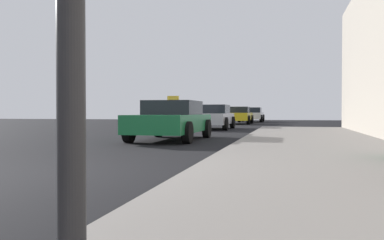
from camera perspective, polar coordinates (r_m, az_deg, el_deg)
The scene contains 6 objects.
ground_plane at distance 6.48m, azimuth -18.07°, elevation -7.05°, with size 80.00×80.00×0.00m, color black.
sidewalk at distance 5.59m, azimuth 20.04°, elevation -7.60°, with size 4.00×32.00×0.15m, color gray.
car_green at distance 13.48m, azimuth -2.80°, elevation 0.02°, with size 1.99×4.48×1.43m.
car_silver at distance 21.70m, azimuth 2.75°, elevation 0.45°, with size 2.04×4.08×1.27m.
car_yellow at distance 30.97m, azimuth 6.37°, elevation 0.67°, with size 1.97×4.24×1.27m.
car_white at distance 36.94m, azimuth 8.17°, elevation 0.75°, with size 2.06×4.52×1.27m.
Camera 1 is at (3.33, -5.49, 0.92)m, focal length 38.91 mm.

